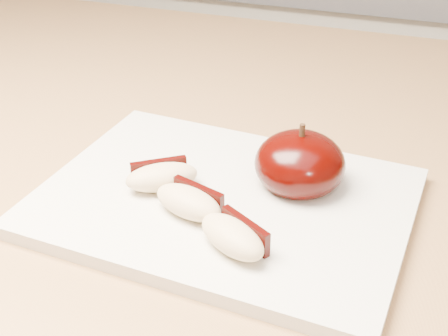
% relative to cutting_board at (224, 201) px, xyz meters
% --- Properties ---
extents(back_cabinet, '(2.40, 0.62, 0.94)m').
position_rel_cutting_board_xyz_m(back_cabinet, '(0.10, 0.84, -0.43)').
color(back_cabinet, silver).
rests_on(back_cabinet, ground).
extents(cutting_board, '(0.29, 0.23, 0.01)m').
position_rel_cutting_board_xyz_m(cutting_board, '(0.00, 0.00, 0.00)').
color(cutting_board, beige).
rests_on(cutting_board, island_counter).
extents(apple_half, '(0.08, 0.08, 0.06)m').
position_rel_cutting_board_xyz_m(apple_half, '(0.05, 0.04, 0.02)').
color(apple_half, black).
rests_on(apple_half, cutting_board).
extents(apple_wedge_a, '(0.06, 0.06, 0.02)m').
position_rel_cutting_board_xyz_m(apple_wedge_a, '(-0.05, -0.01, 0.02)').
color(apple_wedge_a, '#D4B786').
rests_on(apple_wedge_a, cutting_board).
extents(apple_wedge_b, '(0.06, 0.04, 0.02)m').
position_rel_cutting_board_xyz_m(apple_wedge_b, '(-0.02, -0.03, 0.02)').
color(apple_wedge_b, '#D4B786').
rests_on(apple_wedge_b, cutting_board).
extents(apple_wedge_c, '(0.06, 0.05, 0.02)m').
position_rel_cutting_board_xyz_m(apple_wedge_c, '(0.03, -0.06, 0.02)').
color(apple_wedge_c, '#D4B786').
rests_on(apple_wedge_c, cutting_board).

